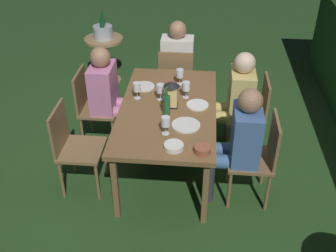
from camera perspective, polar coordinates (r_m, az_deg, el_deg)
ground_plane at (r=4.32m, az=0.00°, el=-5.58°), size 16.00×16.00×0.00m
dining_table at (r=3.93m, az=0.00°, el=1.95°), size 1.63×0.91×0.72m
chair_side_right_b at (r=3.76m, az=12.49°, el=-4.02°), size 0.42×0.40×0.87m
person_in_blue at (r=3.65m, az=9.73°, el=-2.00°), size 0.38×0.47×1.15m
chair_side_left_a at (r=4.48m, az=-10.44°, el=2.95°), size 0.42×0.40×0.87m
person_in_pink at (r=4.36m, az=-8.16°, el=4.56°), size 0.38×0.47×1.15m
chair_side_right_a at (r=4.36m, az=11.64°, el=1.87°), size 0.42×0.40×0.87m
person_in_mustard at (r=4.26m, az=9.26°, el=3.75°), size 0.38×0.47×1.15m
chair_head_near at (r=4.95m, az=1.16°, el=6.65°), size 0.40×0.42×0.87m
person_in_cream at (r=5.05m, az=1.35°, el=9.19°), size 0.48×0.38×1.15m
chair_side_left_b at (r=3.90m, az=-13.05°, el=-2.58°), size 0.42×0.40×0.87m
lantern_centerpiece at (r=3.85m, az=0.49°, el=4.70°), size 0.15×0.15×0.27m
green_bottle_on_table at (r=3.73m, az=-0.20°, el=2.98°), size 0.07×0.07×0.29m
wine_glass_a at (r=4.26m, az=1.67°, el=7.26°), size 0.08×0.08×0.17m
wine_glass_b at (r=4.01m, az=2.54°, el=5.47°), size 0.08×0.08×0.17m
wine_glass_c at (r=4.01m, az=-4.36°, el=5.35°), size 0.08×0.08×0.17m
wine_glass_d at (r=3.47m, az=-0.33°, el=0.51°), size 0.08×0.08×0.17m
wine_glass_e at (r=3.97m, az=-1.07°, el=5.16°), size 0.08×0.08×0.17m
plate_a at (r=3.94m, az=4.13°, el=2.95°), size 0.21×0.21×0.01m
plate_b at (r=4.26m, az=-3.35°, el=5.54°), size 0.22×0.22×0.01m
plate_c at (r=3.63m, az=2.52°, el=0.12°), size 0.26×0.26×0.01m
bowl_olives at (r=3.35m, az=0.80°, el=-2.83°), size 0.16×0.16×0.04m
bowl_bread at (r=3.31m, az=4.82°, el=-3.29°), size 0.14×0.14×0.05m
side_table at (r=5.83m, az=-8.80°, el=10.04°), size 0.53×0.53×0.65m
ice_bucket at (r=5.71m, az=-9.08°, el=12.97°), size 0.26×0.26×0.34m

